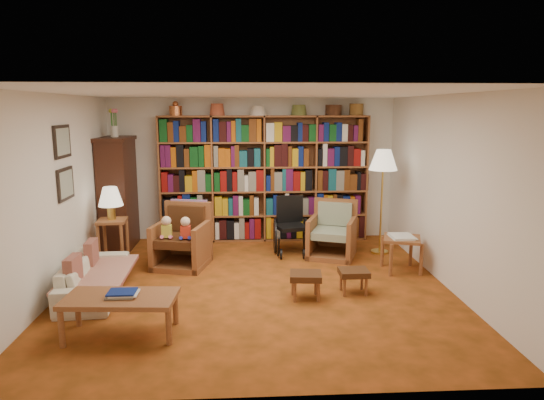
{
  "coord_description": "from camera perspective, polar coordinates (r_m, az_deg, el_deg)",
  "views": [
    {
      "loc": [
        -0.14,
        -6.08,
        2.32
      ],
      "look_at": [
        0.24,
        0.6,
        1.05
      ],
      "focal_mm": 32.0,
      "sensor_mm": 36.0,
      "label": 1
    }
  ],
  "objects": [
    {
      "name": "sofa",
      "position": [
        6.57,
        -20.16,
        -8.46
      ],
      "size": [
        1.63,
        0.73,
        0.46
      ],
      "primitive_type": "imported",
      "rotation": [
        0.0,
        0.0,
        1.64
      ],
      "color": "beige",
      "rests_on": "floor"
    },
    {
      "name": "framed_pictures",
      "position": [
        6.83,
        -23.29,
        4.04
      ],
      "size": [
        0.03,
        0.52,
        0.97
      ],
      "color": "black",
      "rests_on": "wall_left"
    },
    {
      "name": "wall_right",
      "position": [
        6.72,
        19.96,
        0.93
      ],
      "size": [
        0.0,
        5.0,
        5.0
      ],
      "primitive_type": "plane",
      "rotation": [
        1.57,
        0.0,
        -1.57
      ],
      "color": "white",
      "rests_on": "floor"
    },
    {
      "name": "table_lamp",
      "position": [
        7.62,
        -18.47,
        0.27
      ],
      "size": [
        0.36,
        0.36,
        0.5
      ],
      "color": "gold",
      "rests_on": "side_table_lamp"
    },
    {
      "name": "ceiling",
      "position": [
        6.09,
        -1.96,
        12.44
      ],
      "size": [
        5.0,
        5.0,
        0.0
      ],
      "primitive_type": "plane",
      "rotation": [
        3.14,
        0.0,
        0.0
      ],
      "color": "white",
      "rests_on": "wall_back"
    },
    {
      "name": "floor_lamp",
      "position": [
        7.87,
        12.95,
        4.13
      ],
      "size": [
        0.45,
        0.45,
        1.68
      ],
      "color": "gold",
      "rests_on": "floor"
    },
    {
      "name": "wall_left",
      "position": [
        6.61,
        -24.1,
        0.49
      ],
      "size": [
        0.0,
        5.0,
        5.0
      ],
      "primitive_type": "plane",
      "rotation": [
        1.57,
        0.0,
        1.57
      ],
      "color": "white",
      "rests_on": "floor"
    },
    {
      "name": "armchair_sage",
      "position": [
        7.81,
        6.93,
        -4.07
      ],
      "size": [
        0.95,
        0.95,
        0.88
      ],
      "color": "#9B5B30",
      "rests_on": "floor"
    },
    {
      "name": "wheelchair",
      "position": [
        7.88,
        2.18,
        -3.23
      ],
      "size": [
        0.55,
        0.74,
        0.92
      ],
      "color": "black",
      "rests_on": "floor"
    },
    {
      "name": "wall_front",
      "position": [
        3.74,
        -0.93,
        -5.84
      ],
      "size": [
        5.0,
        0.0,
        5.0
      ],
      "primitive_type": "plane",
      "rotation": [
        -1.57,
        0.0,
        0.0
      ],
      "color": "white",
      "rests_on": "floor"
    },
    {
      "name": "coffee_table",
      "position": [
        5.31,
        -17.41,
        -11.24
      ],
      "size": [
        1.17,
        0.64,
        0.48
      ],
      "color": "#9B5B30",
      "rests_on": "floor"
    },
    {
      "name": "curio_cabinet",
      "position": [
        8.46,
        -17.66,
        0.94
      ],
      "size": [
        0.5,
        0.95,
        2.4
      ],
      "color": "#3A170F",
      "rests_on": "floor"
    },
    {
      "name": "armchair_leather",
      "position": [
        7.41,
        -10.54,
        -4.6
      ],
      "size": [
        0.91,
        0.93,
        0.94
      ],
      "color": "#9B5B30",
      "rests_on": "floor"
    },
    {
      "name": "footstool_b",
      "position": [
        6.29,
        9.59,
        -8.59
      ],
      "size": [
        0.37,
        0.31,
        0.31
      ],
      "color": "#4D2E14",
      "rests_on": "floor"
    },
    {
      "name": "side_table_papers",
      "position": [
        7.22,
        15.03,
        -4.86
      ],
      "size": [
        0.64,
        0.64,
        0.53
      ],
      "color": "#9B5B30",
      "rests_on": "floor"
    },
    {
      "name": "bookshelf",
      "position": [
        8.5,
        -0.92,
        2.96
      ],
      "size": [
        3.6,
        0.3,
        2.42
      ],
      "color": "#9B5B30",
      "rests_on": "floor"
    },
    {
      "name": "wall_back",
      "position": [
        8.65,
        -2.29,
        3.62
      ],
      "size": [
        5.0,
        0.0,
        5.0
      ],
      "primitive_type": "plane",
      "rotation": [
        1.57,
        0.0,
        0.0
      ],
      "color": "white",
      "rests_on": "floor"
    },
    {
      "name": "floor",
      "position": [
        6.51,
        -1.81,
        -10.13
      ],
      "size": [
        5.0,
        5.0,
        0.0
      ],
      "primitive_type": "plane",
      "color": "#B04D1B",
      "rests_on": "ground"
    },
    {
      "name": "footstool_a",
      "position": [
        6.05,
        3.98,
        -9.1
      ],
      "size": [
        0.42,
        0.36,
        0.33
      ],
      "color": "#4D2E14",
      "rests_on": "floor"
    },
    {
      "name": "cushion_left",
      "position": [
        6.87,
        -20.49,
        -5.76
      ],
      "size": [
        0.13,
        0.36,
        0.35
      ],
      "primitive_type": "cube",
      "rotation": [
        0.0,
        0.0,
        0.07
      ],
      "color": "maroon",
      "rests_on": "sofa"
    },
    {
      "name": "cushion_right",
      "position": [
        6.23,
        -22.37,
        -7.55
      ],
      "size": [
        0.11,
        0.35,
        0.35
      ],
      "primitive_type": "cube",
      "rotation": [
        0.0,
        0.0,
        -0.01
      ],
      "color": "maroon",
      "rests_on": "sofa"
    },
    {
      "name": "sofa_throw",
      "position": [
        6.54,
        -19.78,
        -7.9
      ],
      "size": [
        0.81,
        1.44,
        0.04
      ],
      "primitive_type": "cube",
      "rotation": [
        0.0,
        0.0,
        0.03
      ],
      "color": "beige",
      "rests_on": "sofa"
    },
    {
      "name": "side_table_lamp",
      "position": [
        7.73,
        -18.24,
        -3.49
      ],
      "size": [
        0.45,
        0.45,
        0.67
      ],
      "color": "#9B5B30",
      "rests_on": "floor"
    }
  ]
}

